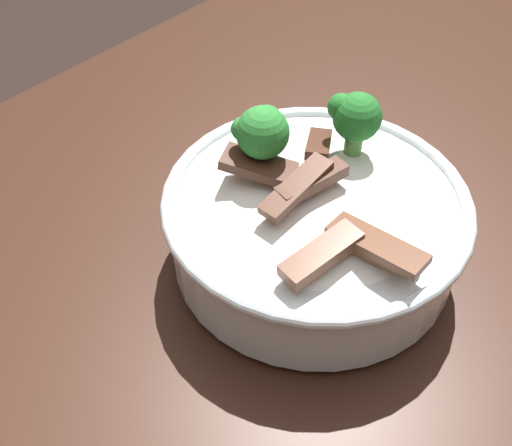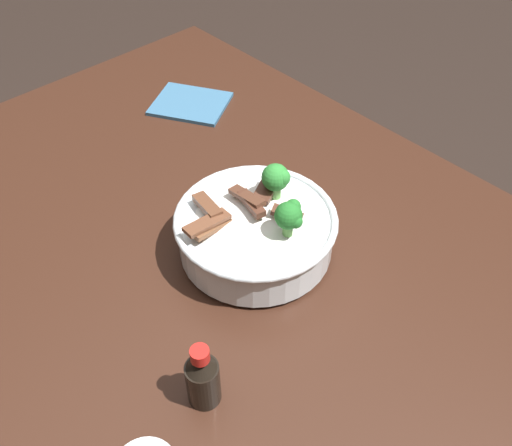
% 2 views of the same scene
% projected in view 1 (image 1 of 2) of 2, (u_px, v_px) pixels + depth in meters
% --- Properties ---
extents(dining_table, '(1.39, 0.96, 0.82)m').
position_uv_depth(dining_table, '(338.00, 346.00, 0.59)').
color(dining_table, '#381E14').
rests_on(dining_table, ground).
extents(rice_bowl, '(0.26, 0.26, 0.14)m').
position_uv_depth(rice_bowl, '(314.00, 216.00, 0.51)').
color(rice_bowl, silver).
rests_on(rice_bowl, dining_table).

